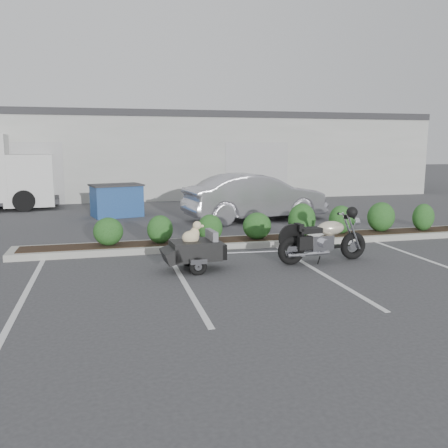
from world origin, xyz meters
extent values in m
plane|color=#38383A|center=(0.00, 0.00, 0.00)|extent=(90.00, 90.00, 0.00)
cube|color=#9E9E93|center=(1.00, 2.20, 0.07)|extent=(12.00, 1.00, 0.15)
cube|color=#9EA099|center=(0.00, 17.00, 2.00)|extent=(26.00, 10.00, 4.00)
torus|color=black|center=(0.89, 0.07, 0.30)|extent=(0.62, 0.20, 0.61)
torus|color=black|center=(2.38, 0.18, 0.30)|extent=(0.62, 0.20, 0.61)
cylinder|color=silver|center=(0.89, 0.07, 0.30)|extent=(0.26, 0.13, 0.25)
cylinder|color=silver|center=(2.38, 0.18, 0.30)|extent=(0.22, 0.11, 0.22)
cylinder|color=silver|center=(2.32, 0.08, 0.63)|extent=(0.39, 0.07, 0.80)
cylinder|color=silver|center=(2.31, 0.26, 0.63)|extent=(0.39, 0.07, 0.80)
cylinder|color=silver|center=(2.17, 0.16, 0.98)|extent=(0.08, 0.63, 0.03)
cylinder|color=silver|center=(2.42, 0.18, 0.83)|extent=(0.12, 0.17, 0.16)
sphere|color=black|center=(2.16, -0.11, 1.09)|extent=(0.25, 0.25, 0.24)
cube|color=silver|center=(1.57, 0.12, 0.43)|extent=(0.52, 0.34, 0.31)
cube|color=black|center=(1.66, 0.12, 0.32)|extent=(0.82, 0.15, 0.07)
ellipsoid|color=beige|center=(1.81, 0.14, 0.72)|extent=(0.62, 0.38, 0.30)
cube|color=black|center=(1.30, 0.10, 0.71)|extent=(0.52, 0.31, 0.11)
cube|color=black|center=(1.05, 0.08, 0.79)|extent=(0.13, 0.28, 0.14)
cylinder|color=silver|center=(1.22, -0.07, 0.24)|extent=(0.95, 0.15, 0.08)
cylinder|color=silver|center=(1.19, 0.25, 0.24)|extent=(0.95, 0.15, 0.08)
cube|color=black|center=(1.09, -0.17, 0.50)|extent=(0.32, 0.15, 0.27)
cube|color=black|center=(-1.14, 0.12, 0.41)|extent=(1.00, 0.72, 0.38)
cube|color=slate|center=(-0.79, 0.15, 0.65)|extent=(0.15, 0.57, 0.27)
cube|color=slate|center=(-1.09, 0.12, 0.50)|extent=(0.67, 0.61, 0.04)
cube|color=black|center=(-1.63, 0.08, 0.34)|extent=(0.39, 0.68, 0.33)
cube|color=black|center=(-0.63, 0.16, 0.36)|extent=(0.21, 0.46, 0.31)
torus|color=black|center=(-1.15, -0.26, 0.16)|extent=(0.36, 0.13, 0.35)
torus|color=black|center=(-1.21, 0.50, 0.16)|extent=(0.36, 0.13, 0.35)
cube|color=silver|center=(-1.15, -0.31, 0.27)|extent=(0.33, 0.10, 0.09)
cube|color=silver|center=(-1.21, 0.54, 0.27)|extent=(0.33, 0.10, 0.09)
cylinder|color=black|center=(-1.18, 0.12, 0.16)|extent=(0.10, 0.81, 0.04)
cylinder|color=silver|center=(-0.42, 0.18, 0.30)|extent=(0.54, 0.07, 0.03)
ellipsoid|color=beige|center=(-1.23, 0.12, 0.66)|extent=(0.36, 0.26, 0.27)
ellipsoid|color=beige|center=(-1.15, 0.13, 0.74)|extent=(0.21, 0.20, 0.25)
sphere|color=beige|center=(-1.09, 0.13, 0.90)|extent=(0.18, 0.18, 0.17)
ellipsoid|color=beige|center=(-1.01, 0.14, 0.88)|extent=(0.13, 0.08, 0.06)
sphere|color=black|center=(-0.96, 0.14, 0.88)|extent=(0.03, 0.03, 0.03)
ellipsoid|color=beige|center=(-1.12, 0.08, 0.92)|extent=(0.05, 0.04, 0.09)
ellipsoid|color=beige|center=(-1.13, 0.18, 0.92)|extent=(0.05, 0.04, 0.09)
cylinder|color=beige|center=(-1.12, 0.07, 0.57)|extent=(0.04, 0.04, 0.11)
cylinder|color=beige|center=(-1.12, 0.18, 0.57)|extent=(0.04, 0.04, 0.11)
imported|color=#ADACB3|center=(1.98, 5.93, 0.77)|extent=(4.88, 2.34, 1.54)
cube|color=navy|center=(-2.46, 7.92, 0.54)|extent=(1.84, 1.44, 1.08)
cube|color=#2D2D30|center=(-2.46, 7.92, 1.10)|extent=(1.95, 1.55, 0.05)
cube|color=silver|center=(-5.72, 10.99, 1.12)|extent=(1.99, 2.23, 1.98)
cube|color=black|center=(-5.72, 10.99, 0.85)|extent=(0.23, 1.71, 0.90)
cylinder|color=black|center=(-5.81, 9.99, 0.40)|extent=(0.83, 0.33, 0.81)
cylinder|color=black|center=(-6.00, 11.96, 0.40)|extent=(0.83, 0.33, 0.81)
camera|label=1|loc=(-2.82, -8.96, 2.47)|focal=38.00mm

